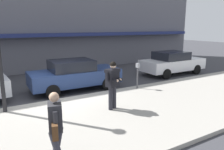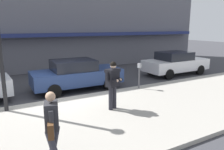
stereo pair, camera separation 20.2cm
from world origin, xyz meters
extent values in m
plane|color=#3D3D42|center=(0.00, 0.00, 0.00)|extent=(80.00, 80.00, 0.00)
cube|color=#A8A399|center=(1.00, -2.85, 0.07)|extent=(32.00, 5.30, 0.14)
cube|color=silver|center=(1.00, 0.05, 0.00)|extent=(28.00, 0.12, 0.01)
cube|color=slate|center=(1.00, 8.50, 5.09)|extent=(28.00, 4.00, 10.17)
cube|color=navy|center=(1.00, 6.15, 2.60)|extent=(26.60, 0.70, 0.24)
cube|color=navy|center=(1.25, 1.21, 0.67)|extent=(4.53, 1.90, 0.70)
cube|color=black|center=(1.07, 1.22, 1.28)|extent=(2.10, 1.67, 0.52)
cylinder|color=black|center=(2.66, 2.04, 0.32)|extent=(0.64, 0.23, 0.64)
cylinder|color=black|center=(2.63, 0.33, 0.32)|extent=(0.64, 0.23, 0.64)
cylinder|color=black|center=(-0.13, 2.09, 0.32)|extent=(0.64, 0.23, 0.64)
cylinder|color=black|center=(-0.16, 0.38, 0.32)|extent=(0.64, 0.23, 0.64)
cube|color=silver|center=(8.28, 1.39, 0.67)|extent=(4.51, 1.84, 0.70)
cube|color=black|center=(8.10, 1.39, 1.28)|extent=(2.08, 1.65, 0.52)
cylinder|color=black|center=(9.67, 2.26, 0.32)|extent=(0.64, 0.22, 0.64)
cylinder|color=black|center=(9.68, 0.55, 0.32)|extent=(0.64, 0.22, 0.64)
cylinder|color=black|center=(6.88, 2.24, 0.32)|extent=(0.64, 0.22, 0.64)
cylinder|color=black|center=(6.89, 0.53, 0.32)|extent=(0.64, 0.22, 0.64)
cylinder|color=#23232B|center=(1.41, -2.36, 0.58)|extent=(0.16, 0.16, 0.88)
cylinder|color=#23232B|center=(1.22, -2.42, 0.58)|extent=(0.16, 0.16, 0.88)
cube|color=black|center=(1.31, -2.39, 1.34)|extent=(0.53, 0.43, 0.64)
cube|color=black|center=(1.31, -2.39, 1.61)|extent=(0.60, 0.49, 0.12)
cylinder|color=black|center=(1.57, -2.31, 1.45)|extent=(0.11, 0.11, 0.30)
cylinder|color=black|center=(1.50, -2.50, 1.30)|extent=(0.19, 0.32, 0.10)
sphere|color=beige|center=(1.48, -2.65, 1.30)|extent=(0.10, 0.10, 0.10)
cylinder|color=black|center=(1.05, -2.48, 1.45)|extent=(0.11, 0.11, 0.30)
cylinder|color=black|center=(1.22, -2.59, 1.30)|extent=(0.19, 0.32, 0.10)
sphere|color=beige|center=(1.33, -2.70, 1.30)|extent=(0.10, 0.10, 0.10)
cube|color=black|center=(1.42, -2.71, 1.30)|extent=(0.12, 0.16, 0.07)
sphere|color=beige|center=(1.32, -2.42, 1.80)|extent=(0.22, 0.22, 0.22)
sphere|color=black|center=(1.32, -2.42, 1.83)|extent=(0.23, 0.23, 0.23)
cylinder|color=#33333D|center=(-1.45, -4.61, 0.57)|extent=(0.35, 0.23, 0.87)
cylinder|color=#33333D|center=(-1.50, -4.78, 0.57)|extent=(0.35, 0.23, 0.87)
cube|color=#2D2D33|center=(-1.47, -4.70, 1.30)|extent=(0.38, 0.48, 0.60)
cylinder|color=#2D2D33|center=(-1.41, -4.46, 1.22)|extent=(0.10, 0.10, 0.58)
cylinder|color=#2D2D33|center=(-1.54, -4.94, 1.22)|extent=(0.10, 0.10, 0.58)
sphere|color=tan|center=(-1.47, -4.70, 1.73)|extent=(0.21, 0.21, 0.21)
cube|color=brown|center=(-1.57, -4.98, 1.10)|extent=(0.18, 0.26, 0.32)
cylinder|color=black|center=(-2.19, -0.65, 2.44)|extent=(0.14, 0.14, 4.60)
cylinder|color=#4C4C51|center=(3.82, -0.60, 0.67)|extent=(0.07, 0.07, 1.05)
cube|color=gray|center=(3.82, -0.60, 1.30)|extent=(0.12, 0.18, 0.22)
camera|label=1|loc=(-2.63, -9.05, 3.17)|focal=35.00mm
camera|label=2|loc=(-2.46, -9.15, 3.17)|focal=35.00mm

